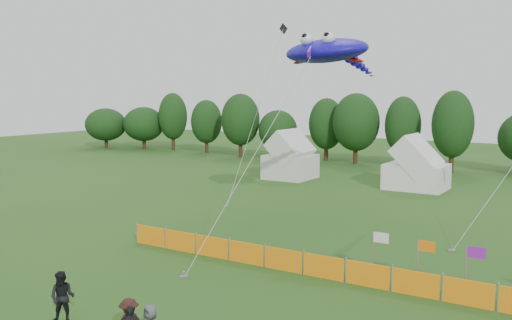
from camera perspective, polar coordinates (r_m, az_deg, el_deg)
The scene contains 8 objects.
treeline at distance 59.96m, azimuth 21.69°, elevation 2.71°, with size 104.57×8.78×8.36m.
tent_left at distance 52.75m, azimuth 3.46°, elevation 0.11°, with size 4.11×4.11×3.63m.
tent_right at distance 48.77m, azimuth 15.76°, elevation -0.81°, with size 4.84×3.88×3.42m.
barrier_fence at distance 25.20m, azimuth 6.75°, elevation -10.57°, with size 21.90×0.06×1.00m.
flag_row at distance 24.25m, azimuth 20.88°, elevation -9.52°, with size 8.73×0.81×2.21m.
spectator_b at distance 21.47m, azimuth -18.79°, elevation -12.88°, with size 0.89×0.70×1.84m, color black.
stingray_kite at distance 34.24m, azimuth 7.36°, elevation 10.70°, with size 6.52×19.46×11.36m.
small_kite_dark at distance 41.15m, azimuth 0.33°, elevation 5.58°, with size 1.97×5.64×13.03m.
Camera 1 is at (12.56, -13.90, 8.04)m, focal length 40.00 mm.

